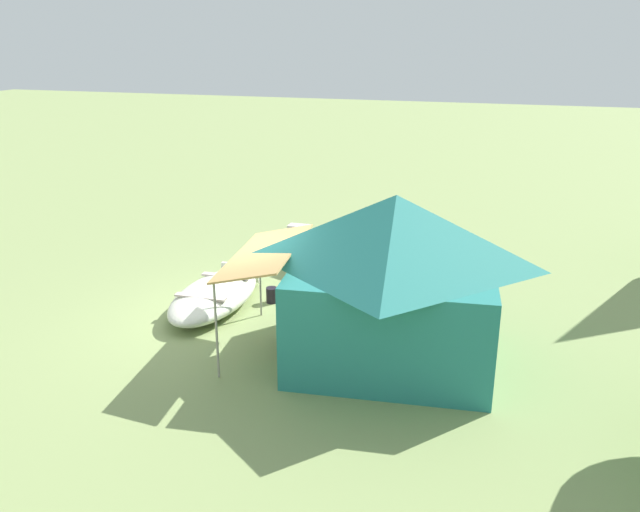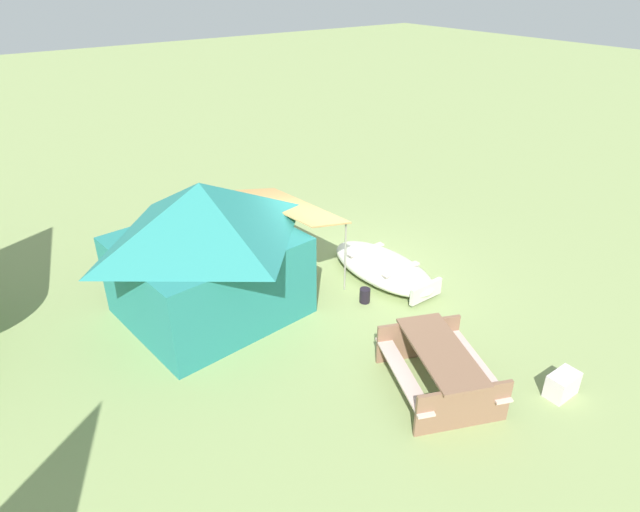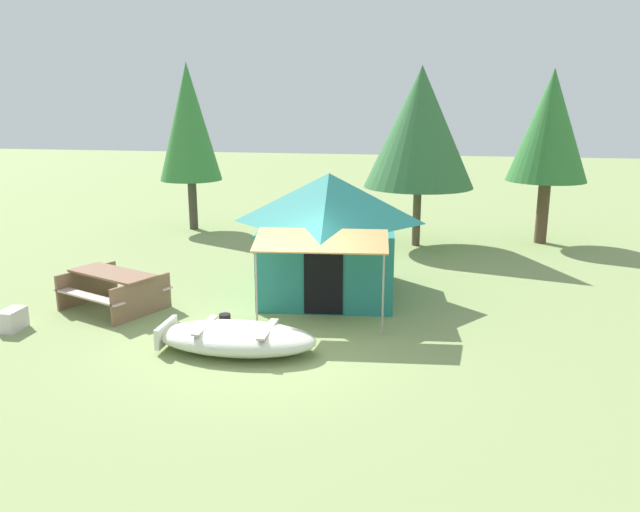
# 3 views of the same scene
# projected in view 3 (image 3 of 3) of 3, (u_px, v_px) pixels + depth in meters

# --- Properties ---
(ground_plane) EXTENTS (80.00, 80.00, 0.00)m
(ground_plane) POSITION_uv_depth(u_px,v_px,m) (271.00, 339.00, 10.95)
(ground_plane) COLOR #879B5C
(beached_rowboat) EXTENTS (2.75, 1.31, 0.47)m
(beached_rowboat) POSITION_uv_depth(u_px,v_px,m) (236.00, 337.00, 10.38)
(beached_rowboat) COLOR silver
(beached_rowboat) RESTS_ON ground_plane
(canvas_cabin_tent) EXTENTS (3.26, 4.41, 2.64)m
(canvas_cabin_tent) POSITION_uv_depth(u_px,v_px,m) (329.00, 232.00, 13.29)
(canvas_cabin_tent) COLOR #257B75
(canvas_cabin_tent) RESTS_ON ground_plane
(picnic_table) EXTENTS (2.29, 2.06, 0.77)m
(picnic_table) POSITION_uv_depth(u_px,v_px,m) (113.00, 286.00, 12.46)
(picnic_table) COLOR brown
(picnic_table) RESTS_ON ground_plane
(cooler_box) EXTENTS (0.32, 0.53, 0.40)m
(cooler_box) POSITION_uv_depth(u_px,v_px,m) (13.00, 320.00, 11.35)
(cooler_box) COLOR silver
(cooler_box) RESTS_ON ground_plane
(fuel_can) EXTENTS (0.24, 0.24, 0.30)m
(fuel_can) POSITION_uv_depth(u_px,v_px,m) (225.00, 322.00, 11.40)
(fuel_can) COLOR black
(fuel_can) RESTS_ON ground_plane
(pine_tree_back_left) EXTENTS (1.99, 1.99, 5.33)m
(pine_tree_back_left) POSITION_uv_depth(u_px,v_px,m) (189.00, 123.00, 19.66)
(pine_tree_back_left) COLOR #433C33
(pine_tree_back_left) RESTS_ON ground_plane
(pine_tree_back_right) EXTENTS (3.13, 3.13, 5.10)m
(pine_tree_back_right) POSITION_uv_depth(u_px,v_px,m) (420.00, 127.00, 17.34)
(pine_tree_back_right) COLOR brown
(pine_tree_back_right) RESTS_ON ground_plane
(pine_tree_far_center) EXTENTS (2.28, 2.28, 5.04)m
(pine_tree_far_center) POSITION_uv_depth(u_px,v_px,m) (550.00, 127.00, 17.66)
(pine_tree_far_center) COLOR brown
(pine_tree_far_center) RESTS_ON ground_plane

